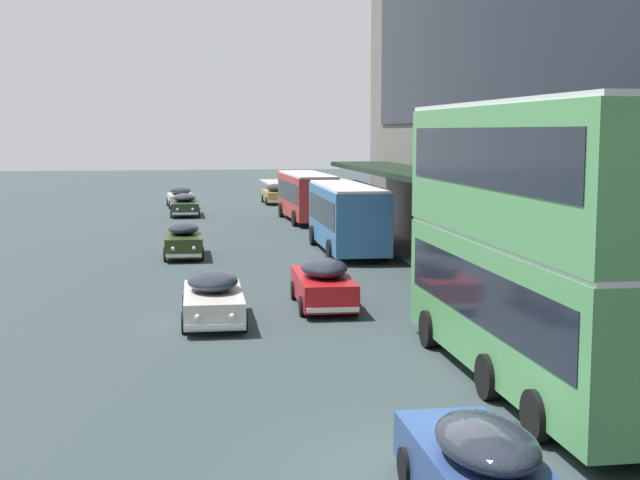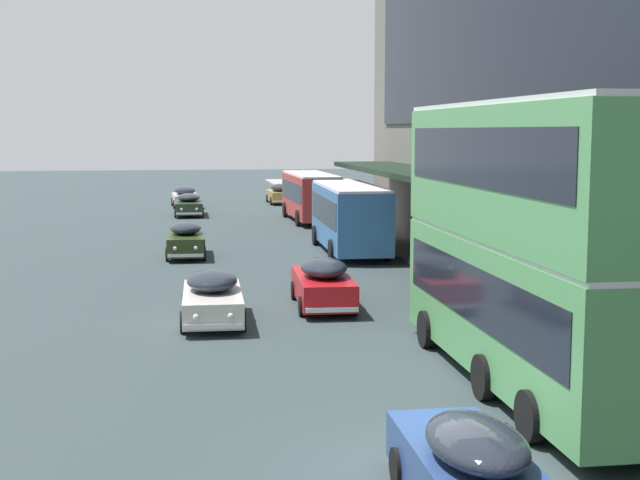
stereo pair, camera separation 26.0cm
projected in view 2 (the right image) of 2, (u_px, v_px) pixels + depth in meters
The scene contains 12 objects.
ground at pixel (419, 475), 15.10m from camera, with size 240.00×240.00×0.00m, color #2E3A3C.
transit_bus_kerbside_front at pixel (310, 194), 57.05m from camera, with size 2.84×9.10×3.08m.
transit_bus_kerbside_rear at pixel (527, 236), 19.91m from camera, with size 2.86×11.53×6.45m.
transit_bus_kerbside_far at pixel (349, 214), 42.34m from camera, with size 2.92×9.14×3.24m.
sedan_oncoming_rear at pixel (280, 194), 71.15m from camera, with size 1.86×4.85×1.60m.
sedan_far_back at pixel (189, 205), 61.13m from camera, with size 1.96×5.01×1.51m.
sedan_second_near at pixel (185, 197), 68.03m from camera, with size 2.17×4.72×1.55m.
sedan_trailing_near at pixel (186, 240), 41.12m from camera, with size 1.84×4.54×1.59m.
sedan_lead_mid at pixel (323, 283), 29.33m from camera, with size 1.99×4.88×1.66m.
sedan_lead_near at pixel (472, 470), 13.24m from camera, with size 1.80×4.70×1.57m.
sedan_oncoming_front at pixel (212, 297), 27.06m from camera, with size 1.97×4.65×1.55m.
fire_hydrant at pixel (583, 335), 23.30m from camera, with size 0.20×0.40×0.70m.
Camera 2 is at (-3.93, -14.06, 5.80)m, focal length 50.00 mm.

